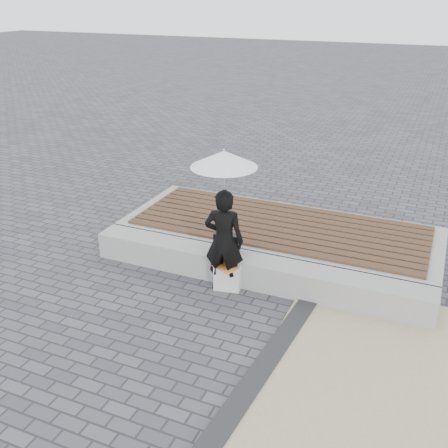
% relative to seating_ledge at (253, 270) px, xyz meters
% --- Properties ---
extents(ground, '(80.00, 80.00, 0.00)m').
position_rel_seating_ledge_xyz_m(ground, '(0.00, -1.60, -0.20)').
color(ground, '#4F4E54').
rests_on(ground, ground).
extents(edging_band, '(0.61, 5.20, 0.04)m').
position_rel_seating_ledge_xyz_m(edging_band, '(0.75, -2.10, -0.18)').
color(edging_band, '#29292B').
rests_on(edging_band, ground).
extents(seating_ledge, '(5.00, 0.45, 0.40)m').
position_rel_seating_ledge_xyz_m(seating_ledge, '(0.00, 0.00, 0.00)').
color(seating_ledge, '#ACABA6').
rests_on(seating_ledge, ground).
extents(timber_platform, '(5.00, 2.00, 0.40)m').
position_rel_seating_ledge_xyz_m(timber_platform, '(0.00, 1.20, 0.00)').
color(timber_platform, '#9E9D98').
rests_on(timber_platform, ground).
extents(timber_decking, '(4.60, 1.80, 0.04)m').
position_rel_seating_ledge_xyz_m(timber_decking, '(0.00, 1.20, 0.22)').
color(timber_decking, '#523823').
rests_on(timber_decking, timber_platform).
extents(woman, '(0.60, 0.44, 1.49)m').
position_rel_seating_ledge_xyz_m(woman, '(-0.32, -0.31, 0.55)').
color(woman, black).
rests_on(woman, ground).
extents(parasol, '(0.87, 0.87, 1.12)m').
position_rel_seating_ledge_xyz_m(parasol, '(-0.32, -0.31, 1.71)').
color(parasol, silver).
rests_on(parasol, ground).
extents(handbag, '(0.38, 0.17, 0.26)m').
position_rel_seating_ledge_xyz_m(handbag, '(-0.44, 0.07, 0.33)').
color(handbag, black).
rests_on(handbag, seating_ledge).
extents(canvas_tote, '(0.38, 0.21, 0.38)m').
position_rel_seating_ledge_xyz_m(canvas_tote, '(-0.26, -0.32, -0.01)').
color(canvas_tote, silver).
rests_on(canvas_tote, ground).
extents(magazine, '(0.41, 0.36, 0.01)m').
position_rel_seating_ledge_xyz_m(magazine, '(-0.26, -0.37, 0.19)').
color(magazine, '#F6324C').
rests_on(magazine, canvas_tote).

